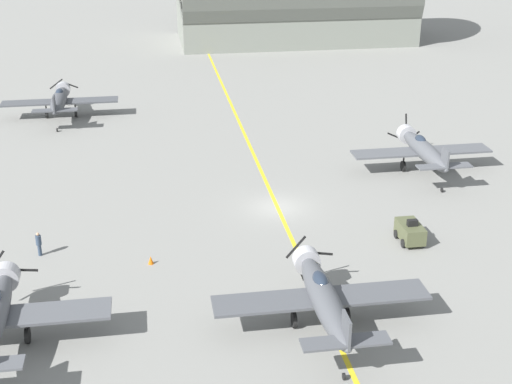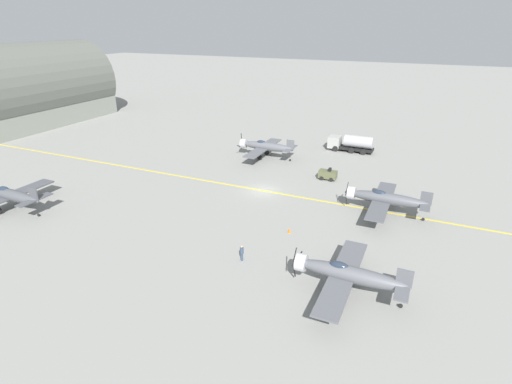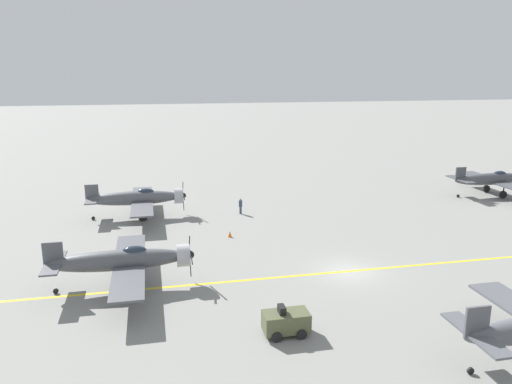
# 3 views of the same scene
# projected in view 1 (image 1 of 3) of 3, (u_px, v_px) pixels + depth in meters

# --- Properties ---
(ground_plane) EXTENTS (400.00, 400.00, 0.00)m
(ground_plane) POSITION_uv_depth(u_px,v_px,m) (278.00, 207.00, 54.23)
(ground_plane) COLOR gray
(taxiway_stripe) EXTENTS (0.30, 160.00, 0.01)m
(taxiway_stripe) POSITION_uv_depth(u_px,v_px,m) (278.00, 207.00, 54.23)
(taxiway_stripe) COLOR yellow
(taxiway_stripe) RESTS_ON ground
(airplane_far_left) EXTENTS (12.00, 9.98, 3.65)m
(airplane_far_left) POSITION_uv_depth(u_px,v_px,m) (59.00, 100.00, 74.42)
(airplane_far_left) COLOR #484B50
(airplane_far_left) RESTS_ON ground
(airplane_mid_right) EXTENTS (12.00, 9.98, 3.80)m
(airplane_mid_right) POSITION_uv_depth(u_px,v_px,m) (423.00, 149.00, 60.31)
(airplane_mid_right) COLOR #55575C
(airplane_mid_right) RESTS_ON ground
(airplane_near_center) EXTENTS (12.00, 9.98, 3.65)m
(airplane_near_center) POSITION_uv_depth(u_px,v_px,m) (323.00, 296.00, 38.62)
(airplane_near_center) COLOR #4F5156
(airplane_near_center) RESTS_ON ground
(tow_tractor) EXTENTS (1.57, 2.60, 1.79)m
(tow_tractor) POSITION_uv_depth(u_px,v_px,m) (410.00, 232.00, 48.65)
(tow_tractor) COLOR #515638
(tow_tractor) RESTS_ON ground
(ground_crew_walking) EXTENTS (0.36, 0.36, 1.67)m
(ground_crew_walking) POSITION_uv_depth(u_px,v_px,m) (39.00, 243.00, 46.81)
(ground_crew_walking) COLOR #334256
(ground_crew_walking) RESTS_ON ground
(traffic_cone) EXTENTS (0.36, 0.36, 0.55)m
(traffic_cone) POSITION_uv_depth(u_px,v_px,m) (151.00, 260.00, 46.00)
(traffic_cone) COLOR orange
(traffic_cone) RESTS_ON ground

